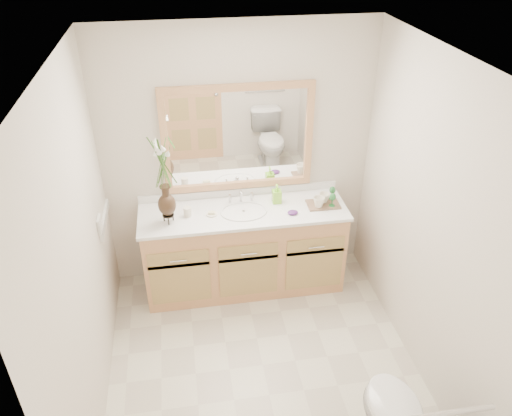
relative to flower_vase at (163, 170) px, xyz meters
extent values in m
plane|color=silver|center=(0.65, -0.94, -1.32)|extent=(2.60, 2.60, 0.00)
cube|color=white|center=(0.65, -0.94, 1.08)|extent=(2.40, 2.60, 0.02)
cube|color=beige|center=(0.65, 0.36, -0.12)|extent=(2.40, 0.02, 2.40)
cube|color=beige|center=(0.65, -2.24, -0.12)|extent=(2.40, 0.02, 2.40)
cube|color=beige|center=(-0.55, -0.94, -0.12)|extent=(0.02, 2.60, 2.40)
cube|color=beige|center=(1.85, -0.94, -0.12)|extent=(0.02, 2.60, 2.40)
cube|color=tan|center=(0.65, 0.08, -0.92)|extent=(1.80, 0.55, 0.80)
cube|color=white|center=(0.65, 0.08, -0.51)|extent=(1.84, 0.57, 0.03)
ellipsoid|color=white|center=(0.65, 0.06, -0.55)|extent=(0.38, 0.30, 0.12)
cylinder|color=silver|center=(0.65, 0.24, -0.44)|extent=(0.02, 0.02, 0.11)
cylinder|color=silver|center=(0.55, 0.24, -0.45)|extent=(0.02, 0.02, 0.08)
cylinder|color=silver|center=(0.75, 0.24, -0.45)|extent=(0.02, 0.02, 0.08)
cube|color=white|center=(0.65, 0.34, 0.08)|extent=(1.20, 0.01, 0.85)
cube|color=tan|center=(0.65, 0.34, 0.54)|extent=(1.32, 0.04, 0.06)
cube|color=tan|center=(0.65, 0.34, -0.37)|extent=(1.32, 0.04, 0.06)
cube|color=tan|center=(0.02, 0.34, 0.08)|extent=(0.06, 0.04, 0.85)
cube|color=tan|center=(1.28, 0.34, 0.08)|extent=(0.06, 0.04, 0.85)
cube|color=white|center=(-0.53, -0.17, -0.34)|extent=(0.02, 0.12, 0.12)
cylinder|color=silver|center=(1.35, -2.20, -0.37)|extent=(0.55, 0.03, 0.03)
cylinder|color=black|center=(0.00, 0.00, -0.42)|extent=(0.10, 0.10, 0.01)
ellipsoid|color=#332216|center=(0.00, 0.00, -0.32)|extent=(0.15, 0.15, 0.19)
cylinder|color=#332216|center=(0.00, 0.00, -0.20)|extent=(0.06, 0.06, 0.09)
cylinder|color=#4C7A33|center=(0.00, 0.00, 0.03)|extent=(0.05, 0.05, 0.35)
cylinder|color=white|center=(0.16, 0.07, -0.45)|extent=(0.07, 0.07, 0.09)
cylinder|color=white|center=(0.37, 0.05, -0.49)|extent=(0.10, 0.10, 0.01)
cube|color=beige|center=(0.37, 0.05, -0.47)|extent=(0.06, 0.05, 0.02)
imported|color=#93EC37|center=(0.97, 0.17, -0.41)|extent=(0.07, 0.08, 0.16)
ellipsoid|color=#4F2268|center=(1.07, -0.05, -0.48)|extent=(0.11, 0.10, 0.03)
cube|color=brown|center=(1.37, 0.06, -0.49)|extent=(0.29, 0.20, 0.01)
imported|color=white|center=(1.32, 0.01, -0.43)|extent=(0.13, 0.12, 0.10)
imported|color=white|center=(1.38, 0.08, -0.43)|extent=(0.13, 0.13, 0.10)
cylinder|color=#246E32|center=(1.44, 0.01, -0.48)|extent=(0.05, 0.05, 0.01)
cylinder|color=#246E32|center=(1.44, 0.01, -0.44)|extent=(0.01, 0.01, 0.08)
ellipsoid|color=#246E32|center=(1.44, 0.01, -0.39)|extent=(0.06, 0.06, 0.07)
cylinder|color=#246E32|center=(1.47, 0.12, -0.48)|extent=(0.05, 0.05, 0.01)
cylinder|color=#246E32|center=(1.47, 0.12, -0.44)|extent=(0.01, 0.01, 0.08)
ellipsoid|color=#246E32|center=(1.47, 0.12, -0.39)|extent=(0.06, 0.06, 0.07)
camera|label=1|loc=(0.16, -3.62, 1.84)|focal=35.00mm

